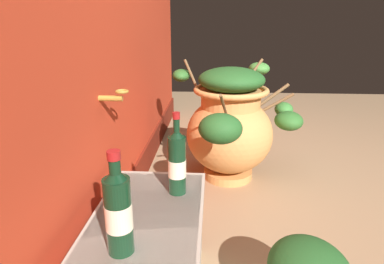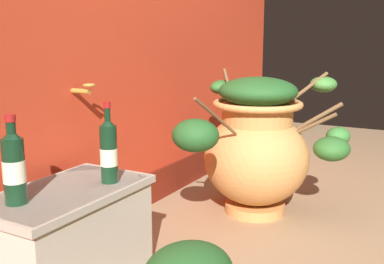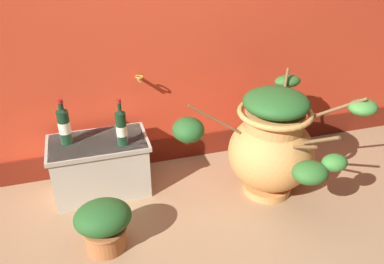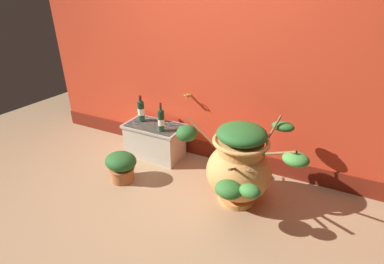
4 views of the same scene
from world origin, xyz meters
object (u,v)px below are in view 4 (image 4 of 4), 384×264
object	(u,v)px
terracotta_urn	(238,164)
potted_shrub	(121,166)
wine_bottle_left	(161,120)
wine_bottle_middle	(141,110)

from	to	relation	value
terracotta_urn	potted_shrub	distance (m)	1.20
terracotta_urn	wine_bottle_left	size ratio (longest dim) A/B	3.76
terracotta_urn	potted_shrub	bearing A→B (deg)	-169.28
wine_bottle_left	potted_shrub	xyz separation A→B (m)	(-0.20, -0.48, -0.37)
wine_bottle_left	wine_bottle_middle	world-z (taller)	wine_bottle_left
wine_bottle_left	wine_bottle_middle	bearing A→B (deg)	160.31
wine_bottle_middle	potted_shrub	world-z (taller)	wine_bottle_middle
wine_bottle_left	potted_shrub	bearing A→B (deg)	-112.37
wine_bottle_left	potted_shrub	world-z (taller)	wine_bottle_left
wine_bottle_middle	potted_shrub	bearing A→B (deg)	-75.34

